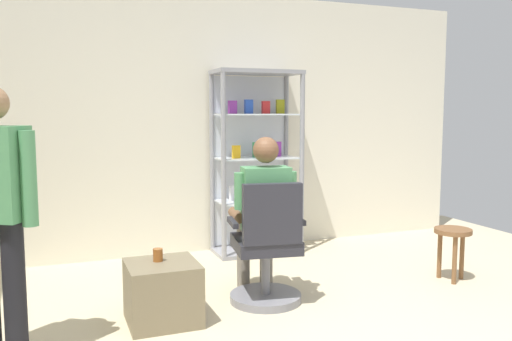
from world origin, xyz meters
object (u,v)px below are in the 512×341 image
object	(u,v)px
tea_glass	(158,255)
wooden_stool	(453,239)
office_chair	(267,254)
storage_crate	(163,292)
display_cabinet_main	(254,161)
seated_shopkeeper	(263,209)

from	to	relation	value
tea_glass	wooden_stool	size ratio (longest dim) A/B	0.20
office_chair	storage_crate	xyz separation A→B (m)	(-0.82, -0.07, -0.18)
display_cabinet_main	seated_shopkeeper	world-z (taller)	display_cabinet_main
display_cabinet_main	wooden_stool	size ratio (longest dim) A/B	4.11
seated_shopkeeper	tea_glass	size ratio (longest dim) A/B	14.25
storage_crate	wooden_stool	size ratio (longest dim) A/B	1.06
office_chair	tea_glass	bearing A→B (deg)	-178.85
storage_crate	tea_glass	world-z (taller)	tea_glass
tea_glass	wooden_stool	world-z (taller)	tea_glass
seated_shopkeeper	tea_glass	distance (m)	0.92
seated_shopkeeper	tea_glass	world-z (taller)	seated_shopkeeper
seated_shopkeeper	storage_crate	world-z (taller)	seated_shopkeeper
office_chair	seated_shopkeeper	distance (m)	0.36
seated_shopkeeper	wooden_stool	distance (m)	1.76
storage_crate	wooden_stool	xyz separation A→B (m)	(2.56, 0.02, 0.15)
display_cabinet_main	tea_glass	size ratio (longest dim) A/B	20.99
office_chair	wooden_stool	distance (m)	1.74
office_chair	display_cabinet_main	bearing A→B (deg)	72.57
storage_crate	tea_glass	bearing A→B (deg)	109.05
tea_glass	wooden_stool	bearing A→B (deg)	-0.68
seated_shopkeeper	wooden_stool	world-z (taller)	seated_shopkeeper
office_chair	seated_shopkeeper	size ratio (longest dim) A/B	0.74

